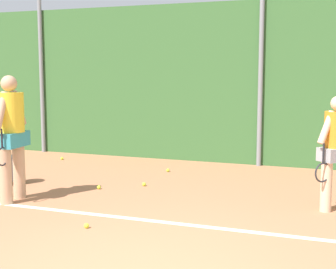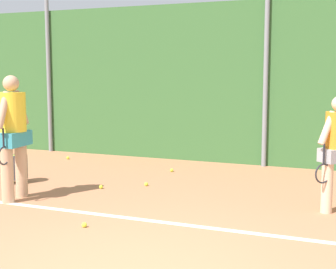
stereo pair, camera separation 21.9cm
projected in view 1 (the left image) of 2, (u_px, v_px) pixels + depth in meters
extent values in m
plane|color=#B2704C|center=(199.00, 224.00, 6.47)|extent=(28.67, 28.67, 0.00)
cube|color=#386633|center=(262.00, 84.00, 10.48)|extent=(18.63, 0.25, 3.46)
cylinder|color=gray|center=(41.00, 75.00, 12.16)|extent=(0.10, 0.10, 3.83)
cylinder|color=gray|center=(261.00, 75.00, 10.29)|extent=(0.10, 0.10, 3.83)
cube|color=white|center=(197.00, 226.00, 6.39)|extent=(13.62, 0.10, 0.01)
cylinder|color=tan|center=(19.00, 171.00, 7.79)|extent=(0.19, 0.19, 0.84)
cylinder|color=tan|center=(6.00, 176.00, 7.42)|extent=(0.19, 0.19, 0.84)
cube|color=teal|center=(11.00, 139.00, 7.54)|extent=(0.39, 0.59, 0.23)
cylinder|color=yellow|center=(10.00, 112.00, 7.49)|extent=(0.41, 0.41, 0.60)
sphere|color=tan|center=(9.00, 83.00, 7.43)|extent=(0.24, 0.24, 0.24)
cylinder|color=tan|center=(18.00, 108.00, 7.71)|extent=(0.14, 0.34, 0.56)
cylinder|color=tan|center=(1.00, 110.00, 7.26)|extent=(0.14, 0.34, 0.56)
cylinder|color=black|center=(2.00, 138.00, 7.21)|extent=(0.03, 0.03, 0.28)
torus|color=#26262B|center=(3.00, 157.00, 7.24)|extent=(0.05, 0.28, 0.28)
cylinder|color=beige|center=(326.00, 187.00, 7.03)|extent=(0.16, 0.16, 0.72)
cube|color=#99999E|center=(336.00, 154.00, 7.04)|extent=(0.53, 0.54, 0.19)
cylinder|color=beige|center=(326.00, 128.00, 6.91)|extent=(0.23, 0.24, 0.49)
cylinder|color=black|center=(323.00, 153.00, 6.87)|extent=(0.03, 0.03, 0.28)
torus|color=#26262B|center=(323.00, 173.00, 6.90)|extent=(0.21, 0.22, 0.28)
cylinder|color=#2D2D33|center=(13.00, 168.00, 8.77)|extent=(0.36, 0.36, 0.42)
cylinder|color=#2D2D33|center=(20.00, 182.00, 8.76)|extent=(0.02, 0.02, 0.08)
cylinder|color=#2D2D33|center=(8.00, 181.00, 8.85)|extent=(0.02, 0.02, 0.08)
cylinder|color=#2D2D33|center=(18.00, 180.00, 8.92)|extent=(0.02, 0.02, 0.08)
sphere|color=#CCDB33|center=(16.00, 157.00, 8.76)|extent=(0.07, 0.07, 0.07)
sphere|color=#CCDB33|center=(10.00, 157.00, 8.75)|extent=(0.07, 0.07, 0.07)
sphere|color=#CCDB33|center=(144.00, 184.00, 8.63)|extent=(0.07, 0.07, 0.07)
sphere|color=#CCDB33|center=(99.00, 187.00, 8.41)|extent=(0.07, 0.07, 0.07)
sphere|color=#CCDB33|center=(168.00, 170.00, 9.87)|extent=(0.07, 0.07, 0.07)
sphere|color=#CCDB33|center=(86.00, 226.00, 6.30)|extent=(0.07, 0.07, 0.07)
sphere|color=#CCDB33|center=(62.00, 158.00, 11.23)|extent=(0.07, 0.07, 0.07)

